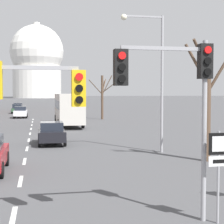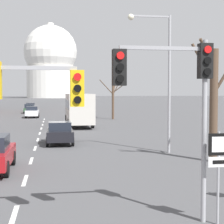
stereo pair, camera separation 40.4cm
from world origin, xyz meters
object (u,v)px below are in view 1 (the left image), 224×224
object	(u,v)px
traffic_signal_near_right	(176,84)
traffic_signal_centre_tall	(26,100)
sedan_mid_centre	(21,112)
sedan_far_right	(67,112)
street_lamp_right	(154,68)
sedan_near_right	(18,107)
city_bus	(68,107)
route_sign_post	(219,161)
sedan_near_left	(17,109)
sedan_distant_centre	(52,133)

from	to	relation	value
traffic_signal_near_right	traffic_signal_centre_tall	size ratio (longest dim) A/B	1.12
sedan_mid_centre	sedan_far_right	xyz separation A→B (m)	(6.61, -0.99, -0.05)
traffic_signal_near_right	sedan_far_right	size ratio (longest dim) A/B	1.17
sedan_mid_centre	street_lamp_right	bearing A→B (deg)	-74.38
traffic_signal_near_right	street_lamp_right	bearing A→B (deg)	75.25
traffic_signal_centre_tall	sedan_mid_centre	size ratio (longest dim) A/B	1.14
sedan_near_right	city_bus	xyz separation A→B (m)	(7.14, -34.95, 1.24)
route_sign_post	sedan_far_right	bearing A→B (deg)	90.96
traffic_signal_near_right	route_sign_post	size ratio (longest dim) A/B	1.97
sedan_near_left	city_bus	xyz separation A→B (m)	(6.86, -26.38, 1.24)
street_lamp_right	sedan_distant_centre	world-z (taller)	street_lamp_right
route_sign_post	sedan_far_right	world-z (taller)	route_sign_post
street_lamp_right	city_bus	distance (m)	19.93
sedan_near_right	sedan_far_right	distance (m)	23.30
traffic_signal_centre_tall	sedan_mid_centre	xyz separation A→B (m)	(-2.22, 45.12, -2.57)
traffic_signal_centre_tall	sedan_far_right	world-z (taller)	traffic_signal_centre_tall
street_lamp_right	sedan_near_right	bearing A→B (deg)	101.20
route_sign_post	street_lamp_right	distance (m)	12.75
street_lamp_right	sedan_far_right	size ratio (longest dim) A/B	1.90
sedan_near_left	sedan_near_right	size ratio (longest dim) A/B	0.86
sedan_near_right	sedan_distant_centre	world-z (taller)	sedan_near_right
traffic_signal_near_right	sedan_distant_centre	bearing A→B (deg)	99.66
street_lamp_right	sedan_far_right	bearing A→B (deg)	94.82
sedan_mid_centre	sedan_near_left	bearing A→B (deg)	95.24
sedan_mid_centre	city_bus	distance (m)	15.24
street_lamp_right	sedan_distant_centre	bearing A→B (deg)	141.19
sedan_distant_centre	traffic_signal_near_right	bearing A→B (deg)	-80.34
sedan_far_right	sedan_distant_centre	xyz separation A→B (m)	(-3.21, -27.65, 0.02)
sedan_near_left	sedan_near_right	xyz separation A→B (m)	(-0.28, 8.56, 0.00)
sedan_near_left	sedan_near_right	world-z (taller)	sedan_near_left
route_sign_post	sedan_far_right	distance (m)	44.59
route_sign_post	sedan_near_left	bearing A→B (deg)	98.34
sedan_near_right	sedan_near_left	bearing A→B (deg)	-88.12
sedan_far_right	traffic_signal_centre_tall	bearing A→B (deg)	-95.69
route_sign_post	traffic_signal_centre_tall	bearing A→B (deg)	175.08
sedan_near_right	sedan_far_right	size ratio (longest dim) A/B	1.04
city_bus	sedan_far_right	bearing A→B (deg)	86.15
traffic_signal_near_right	sedan_distant_centre	xyz separation A→B (m)	(-2.83, 16.62, -3.04)
city_bus	traffic_signal_near_right	bearing A→B (deg)	-89.08
sedan_near_right	sedan_far_right	xyz separation A→B (m)	(8.02, -21.87, -0.02)
street_lamp_right	sedan_near_right	size ratio (longest dim) A/B	1.82
traffic_signal_centre_tall	sedan_far_right	size ratio (longest dim) A/B	1.04
traffic_signal_centre_tall	street_lamp_right	distance (m)	13.80
sedan_far_right	street_lamp_right	bearing A→B (deg)	-85.18
sedan_near_right	sedan_distant_centre	bearing A→B (deg)	-84.45
route_sign_post	sedan_distant_centre	xyz separation A→B (m)	(-3.96, 16.92, -0.94)
sedan_near_right	city_bus	distance (m)	35.69
traffic_signal_centre_tall	sedan_near_right	world-z (taller)	traffic_signal_centre_tall
sedan_near_left	city_bus	distance (m)	27.29
route_sign_post	sedan_near_right	world-z (taller)	route_sign_post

